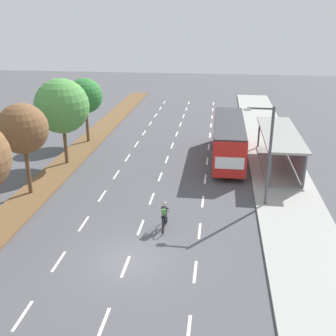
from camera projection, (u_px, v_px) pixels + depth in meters
The scene contains 13 objects.
ground_plane at pixel (128, 260), 20.87m from camera, with size 140.00×140.00×0.00m, color #4C4C51.
median_strip at pixel (90, 140), 40.36m from camera, with size 2.60×52.00×0.12m, color brown.
sidewalk_right at pixel (270, 147), 38.29m from camera, with size 4.50×52.00×0.15m, color #9E9E99.
lane_divider_left at pixel (132, 151), 37.55m from camera, with size 0.14×46.11×0.01m.
lane_divider_center at pixel (170, 152), 37.14m from camera, with size 0.14×46.11×0.01m.
lane_divider_right at pixel (208, 154), 36.72m from camera, with size 0.14×46.11×0.01m.
bus_shelter at pixel (282, 146), 32.74m from camera, with size 2.90×10.39×2.86m.
bus at pixel (229, 136), 34.68m from camera, with size 2.54×11.29×3.37m.
cyclist at pixel (164, 217), 23.64m from camera, with size 0.46×1.82×1.71m.
median_tree_second at pixel (23, 129), 26.85m from camera, with size 3.38×3.38×6.32m.
median_tree_third at pixel (62, 106), 32.50m from camera, with size 4.39×4.39×7.02m.
median_tree_fourth at pixel (85, 96), 38.40m from camera, with size 3.32×3.32×6.14m.
streetlight at pixel (267, 150), 25.41m from camera, with size 1.91×0.24×6.50m.
Camera 1 is at (4.30, -17.40, 11.87)m, focal length 43.38 mm.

